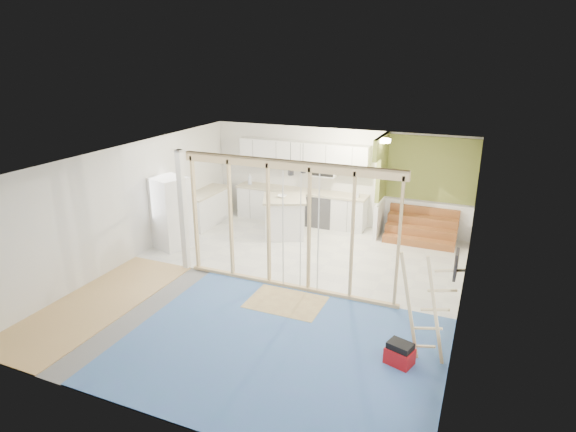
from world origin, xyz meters
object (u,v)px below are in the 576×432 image
at_px(island, 285,217).
at_px(ladder, 425,309).
at_px(toolbox, 400,354).
at_px(fridge, 171,213).

height_order(island, ladder, ladder).
distance_m(island, ladder, 5.63).
xyz_separation_m(island, toolbox, (3.69, -4.23, -0.33)).
xyz_separation_m(island, ladder, (3.97, -3.98, 0.36)).
bearing_deg(fridge, toolbox, -4.59).
relative_size(fridge, toolbox, 3.73).
xyz_separation_m(fridge, island, (2.18, 1.72, -0.35)).
bearing_deg(island, ladder, -68.03).
relative_size(island, toolbox, 2.98).
distance_m(fridge, island, 2.80).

